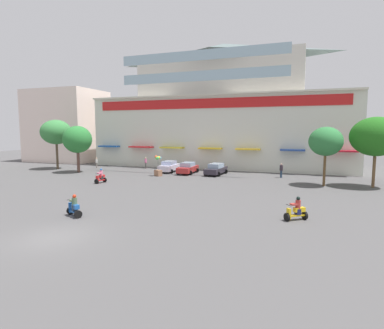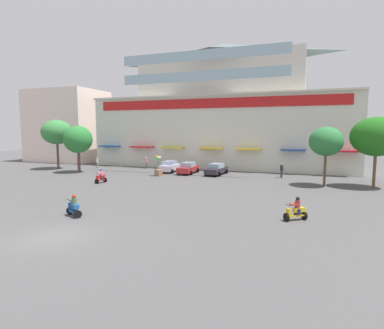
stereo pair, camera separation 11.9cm
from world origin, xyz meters
The scene contains 17 objects.
ground_plane centered at (0.00, 13.00, 0.00)m, with size 128.00×128.00×0.00m, color #4B4A4A.
colonial_building centered at (0.00, 36.39, 8.34)m, with size 38.75×17.59×19.14m.
flank_building_left centered at (-28.71, 34.29, 6.38)m, with size 12.55×9.55×12.76m.
plaza_tree_0 centered at (-21.44, 23.61, 5.37)m, with size 4.38×4.28×7.16m.
plaza_tree_1 centered at (19.06, 22.34, 5.05)m, with size 4.82×4.15×6.99m.
plaza_tree_2 centered at (-16.05, 21.60, 4.41)m, with size 3.74×3.82×6.24m.
plaza_tree_3 centered at (14.49, 21.66, 4.53)m, with size 3.32×3.55×6.02m.
parked_car_0 centered at (-4.69, 26.03, 0.77)m, with size 2.30×4.15×1.52m.
parked_car_1 centered at (-1.79, 25.44, 0.75)m, with size 2.25×4.36×1.48m.
parked_car_2 centered at (1.98, 25.65, 0.73)m, with size 2.49×4.57×1.46m.
scooter_rider_0 centered at (12.12, 7.78, 0.62)m, with size 1.48×1.29×1.53m.
scooter_rider_1 centered at (-1.77, 3.78, 0.63)m, with size 1.51×1.15×1.50m.
scooter_rider_2 centered at (-8.09, 15.44, 0.66)m, with size 0.75×1.38×1.59m.
pedestrian_0 centered at (-9.49, 28.34, 0.97)m, with size 0.44×0.44×1.67m.
pedestrian_1 centered at (9.99, 25.87, 0.98)m, with size 0.49×0.49×1.74m.
pedestrian_2 centered at (-16.81, 26.54, 0.91)m, with size 0.41×0.41×1.57m.
balloon_vendor_cart centered at (-4.53, 22.24, 1.17)m, with size 1.07×0.94×2.56m.
Camera 1 is at (12.38, -12.72, 5.72)m, focal length 29.34 mm.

